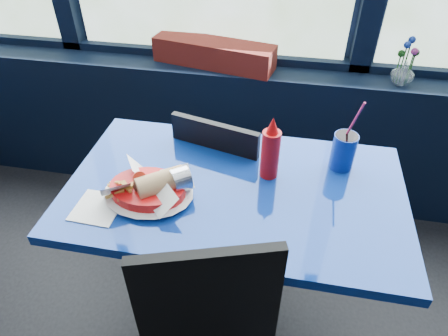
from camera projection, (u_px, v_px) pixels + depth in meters
window_sill at (208, 127)px, 2.35m from camera, size 5.00×0.26×0.80m
near_table at (234, 222)px, 1.54m from camera, size 1.20×0.70×0.75m
chair_near_back at (215, 177)px, 1.85m from camera, size 0.47×0.48×0.87m
planter_box at (214, 53)px, 2.05m from camera, size 0.65×0.28×0.13m
flower_vase at (404, 70)px, 1.88m from camera, size 0.14×0.15×0.23m
food_basket at (150, 188)px, 1.36m from camera, size 0.31×0.31×0.10m
ketchup_bottle at (270, 151)px, 1.41m from camera, size 0.07×0.07×0.25m
soda_cup at (343, 151)px, 1.47m from camera, size 0.09×0.09×0.30m
napkin at (98, 208)px, 1.34m from camera, size 0.16×0.16×0.00m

